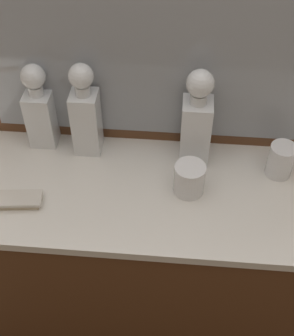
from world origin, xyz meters
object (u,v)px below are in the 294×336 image
Objects in this scene: crystal_decanter_front at (196,126)px; crystal_decanter_center at (86,118)px; crystal_decanter_far_right at (41,113)px; silver_brush_right at (14,200)px; crystal_tumbler_right at (189,179)px; crystal_tumbler_rear at (280,161)px.

crystal_decanter_center is at bearing 177.18° from crystal_decanter_front.
crystal_decanter_front is at bearing -4.71° from crystal_decanter_far_right.
crystal_decanter_far_right reaches higher than silver_brush_right.
crystal_decanter_center reaches higher than crystal_tumbler_right.
crystal_tumbler_rear reaches higher than silver_brush_right.
crystal_decanter_far_right is (-0.15, 0.02, -0.01)m from crystal_decanter_center.
crystal_tumbler_right is (-0.27, -0.09, -0.00)m from crystal_tumbler_rear.
crystal_tumbler_right is (0.46, -0.17, -0.07)m from crystal_decanter_far_right.
crystal_decanter_front is 3.34× the size of crystal_tumbler_right.
crystal_decanter_front reaches higher than crystal_tumbler_rear.
silver_brush_right is at bearing -166.22° from crystal_tumbler_rear.
crystal_decanter_front is 0.47m from crystal_decanter_far_right.
crystal_decanter_center is at bearing 174.23° from crystal_tumbler_rear.
crystal_decanter_center is 0.59m from crystal_tumbler_rear.
crystal_decanter_front is at bearing 170.49° from crystal_tumbler_rear.
crystal_decanter_center is 1.09× the size of crystal_decanter_far_right.
crystal_tumbler_right reaches higher than silver_brush_right.
crystal_decanter_front is at bearing 24.46° from silver_brush_right.
crystal_tumbler_rear is 0.78m from silver_brush_right.
crystal_decanter_front is 1.03× the size of crystal_decanter_center.
crystal_decanter_center is at bearing 54.66° from silver_brush_right.
silver_brush_right is at bearing -125.34° from crystal_decanter_center.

